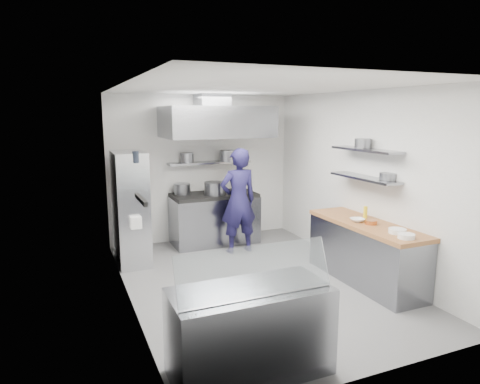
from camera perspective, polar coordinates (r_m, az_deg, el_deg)
name	(u,v)px	position (r m, az deg, el deg)	size (l,w,h in m)	color
floor	(256,282)	(6.45, 2.13, -11.90)	(5.00, 5.00, 0.00)	slate
ceiling	(257,87)	(5.97, 2.31, 13.79)	(5.00, 5.00, 0.00)	silver
wall_back	(202,168)	(8.36, -5.09, 3.19)	(3.60, 0.02, 2.80)	white
wall_front	(376,234)	(3.99, 17.71, -5.32)	(3.60, 0.02, 2.80)	white
wall_left	(127,198)	(5.55, -14.88, -0.83)	(5.00, 0.02, 2.80)	white
wall_right	(360,181)	(7.00, 15.68, 1.43)	(5.00, 0.02, 2.80)	white
gas_range	(214,220)	(8.19, -3.45, -3.70)	(1.60, 0.80, 0.90)	gray
cooktop	(214,195)	(8.09, -3.49, -0.41)	(1.57, 0.78, 0.06)	black
stock_pot_left	(182,189)	(8.07, -7.69, 0.43)	(0.30, 0.30, 0.20)	slate
stock_pot_mid	(215,188)	(7.93, -3.41, 0.48)	(0.38, 0.38, 0.24)	slate
over_range_shelf	(209,163)	(8.23, -4.10, 3.93)	(1.60, 0.30, 0.04)	gray
shelf_pot_a	(187,158)	(8.11, -7.07, 4.56)	(0.24, 0.24, 0.18)	slate
shelf_pot_b	(228,156)	(8.19, -1.64, 4.83)	(0.31, 0.31, 0.22)	slate
extractor_hood	(216,122)	(7.78, -3.17, 9.32)	(1.90, 1.15, 0.55)	gray
hood_duct	(212,101)	(8.00, -3.76, 12.07)	(0.55, 0.55, 0.24)	slate
red_firebox	(137,171)	(8.01, -13.51, 2.76)	(0.22, 0.10, 0.26)	red
chef	(238,201)	(7.54, -0.22, -1.19)	(0.68, 0.45, 1.86)	#18153F
wire_rack	(131,208)	(7.21, -14.39, -2.10)	(0.50, 0.90, 1.85)	silver
rack_bin_a	(136,222)	(6.80, -13.75, -3.91)	(0.16, 0.20, 0.18)	white
rack_bin_b	(131,187)	(6.98, -14.33, 0.64)	(0.15, 0.20, 0.18)	yellow
rack_jar	(136,157)	(6.66, -13.74, 4.55)	(0.10, 0.10, 0.18)	black
knife_strip	(141,200)	(4.65, -13.06, -1.00)	(0.04, 0.55, 0.05)	black
prep_counter_base	(365,254)	(6.58, 16.32, -7.97)	(0.62, 2.00, 0.84)	gray
prep_counter_top	(367,224)	(6.45, 16.53, -4.17)	(0.65, 2.04, 0.06)	#9D6D37
plate_stack_a	(406,236)	(5.79, 21.28, -5.50)	(0.21, 0.21, 0.06)	white
plate_stack_b	(397,231)	(6.00, 20.25, -4.89)	(0.23, 0.23, 0.06)	white
copper_pan	(371,222)	(6.36, 17.05, -3.86)	(0.17, 0.17, 0.06)	#C47037
squeeze_bottle	(365,212)	(6.68, 16.37, -2.61)	(0.06, 0.06, 0.18)	yellow
mixing_bowl	(357,220)	(6.45, 15.38, -3.62)	(0.20, 0.20, 0.05)	white
wall_shelf_lower	(364,178)	(6.66, 16.24, 1.82)	(0.30, 1.30, 0.04)	gray
wall_shelf_upper	(366,150)	(6.61, 16.43, 5.42)	(0.30, 1.30, 0.04)	gray
shelf_pot_c	(388,176)	(6.41, 19.10, 1.98)	(0.23, 0.23, 0.10)	slate
shelf_pot_d	(363,143)	(6.70, 16.04, 6.27)	(0.24, 0.24, 0.14)	slate
display_case	(250,331)	(4.24, 1.32, -18.07)	(1.50, 0.70, 0.85)	gray
display_glass	(256,271)	(3.87, 2.10, -10.44)	(1.47, 0.02, 0.45)	silver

